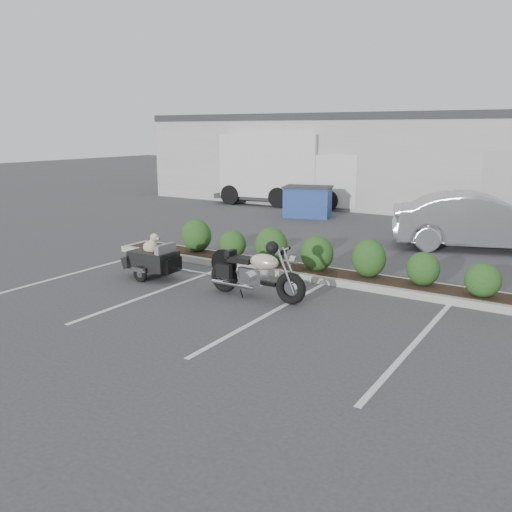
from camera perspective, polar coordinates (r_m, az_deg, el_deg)
The scene contains 8 objects.
ground at distance 11.18m, azimuth -2.30°, elevation -4.16°, with size 90.00×90.00×0.00m, color #38383A.
planter_kerb at distance 12.52m, azimuth 7.22°, elevation -1.99°, with size 12.00×1.00×0.15m, color #9E9E93.
building at distance 26.52m, azimuth 19.29°, elevation 9.60°, with size 26.00×10.00×4.00m, color #9EA099.
motorcycle at distance 10.88m, azimuth -0.06°, elevation -1.83°, with size 2.23×0.75×1.28m.
pet_trailer at distance 12.58m, azimuth -10.78°, elevation -0.30°, with size 1.77×0.98×1.06m.
sedan at distance 16.55m, azimuth 22.53°, elevation 3.36°, with size 1.68×4.81×1.59m, color #AEADB5.
dumpster at distance 21.17m, azimuth 5.46°, elevation 5.74°, with size 2.09×1.69×1.19m.
delivery_truck at distance 24.50m, azimuth 3.75°, elevation 8.90°, with size 7.07×3.10×3.13m.
Camera 1 is at (6.08, -8.77, 3.34)m, focal length 38.00 mm.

